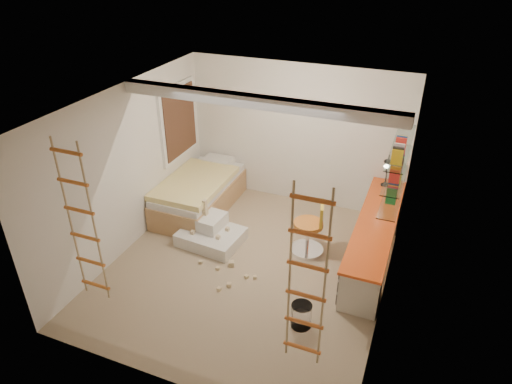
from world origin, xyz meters
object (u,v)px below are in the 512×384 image
at_px(play_platform, 210,232).
at_px(bed, 200,193).
at_px(desk, 374,238).
at_px(swivel_chair, 309,234).

bearing_deg(play_platform, bed, 126.50).
bearing_deg(bed, desk, -6.49).
distance_m(bed, play_platform, 1.06).
xyz_separation_m(bed, play_platform, (0.62, -0.84, -0.16)).
bearing_deg(desk, swivel_chair, -170.75).
xyz_separation_m(swivel_chair, play_platform, (-1.60, -0.32, -0.16)).
bearing_deg(play_platform, swivel_chair, 11.36).
relative_size(desk, play_platform, 2.68).
relative_size(bed, swivel_chair, 2.24).
bearing_deg(desk, bed, 173.51).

